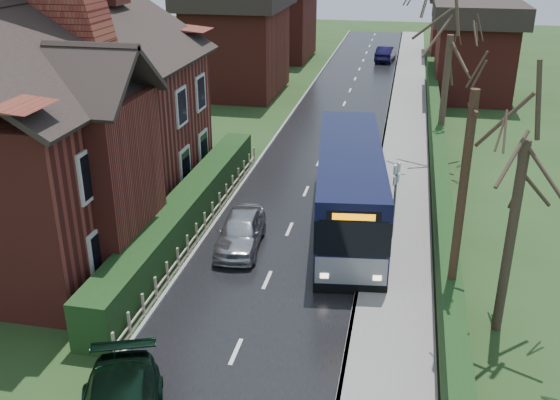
% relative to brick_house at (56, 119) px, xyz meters
% --- Properties ---
extents(ground, '(140.00, 140.00, 0.00)m').
position_rel_brick_house_xyz_m(ground, '(8.73, -4.78, -4.38)').
color(ground, '#29471E').
rests_on(ground, ground).
extents(road, '(6.00, 100.00, 0.02)m').
position_rel_brick_house_xyz_m(road, '(8.73, 5.22, -4.37)').
color(road, black).
rests_on(road, ground).
extents(pavement, '(2.50, 100.00, 0.14)m').
position_rel_brick_house_xyz_m(pavement, '(12.98, 5.22, -4.31)').
color(pavement, slate).
rests_on(pavement, ground).
extents(kerb_right, '(0.12, 100.00, 0.14)m').
position_rel_brick_house_xyz_m(kerb_right, '(11.78, 5.22, -4.31)').
color(kerb_right, gray).
rests_on(kerb_right, ground).
extents(kerb_left, '(0.12, 100.00, 0.10)m').
position_rel_brick_house_xyz_m(kerb_left, '(5.68, 5.22, -4.33)').
color(kerb_left, gray).
rests_on(kerb_left, ground).
extents(front_hedge, '(1.20, 16.00, 1.60)m').
position_rel_brick_house_xyz_m(front_hedge, '(4.83, 0.22, -3.58)').
color(front_hedge, black).
rests_on(front_hedge, ground).
extents(picket_fence, '(0.10, 16.00, 0.90)m').
position_rel_brick_house_xyz_m(picket_fence, '(5.58, 0.22, -3.93)').
color(picket_fence, tan).
rests_on(picket_fence, ground).
extents(right_wall_hedge, '(0.60, 50.00, 1.80)m').
position_rel_brick_house_xyz_m(right_wall_hedge, '(14.53, 5.22, -3.36)').
color(right_wall_hedge, maroon).
rests_on(right_wall_hedge, ground).
extents(brick_house, '(9.30, 14.60, 10.30)m').
position_rel_brick_house_xyz_m(brick_house, '(0.00, 0.00, 0.00)').
color(brick_house, maroon).
rests_on(brick_house, ground).
extents(bus, '(3.67, 10.84, 3.23)m').
position_rel_brick_house_xyz_m(bus, '(10.94, 2.11, -2.77)').
color(bus, black).
rests_on(bus, ground).
extents(car_silver, '(1.89, 4.00, 1.32)m').
position_rel_brick_house_xyz_m(car_silver, '(7.23, -0.57, -3.71)').
color(car_silver, '#B4B5BA').
rests_on(car_silver, ground).
extents(car_distant, '(1.85, 4.25, 1.36)m').
position_rel_brick_house_xyz_m(car_distant, '(10.73, 37.40, -3.70)').
color(car_distant, black).
rests_on(car_distant, ground).
extents(bus_stop_sign, '(0.25, 0.45, 3.10)m').
position_rel_brick_house_xyz_m(bus_stop_sign, '(12.73, 1.22, -2.33)').
color(bus_stop_sign, slate).
rests_on(bus_stop_sign, ground).
extents(telegraph_pole, '(0.25, 0.93, 7.24)m').
position_rel_brick_house_xyz_m(telegraph_pole, '(14.53, -4.53, -0.71)').
color(telegraph_pole, '#2F2015').
rests_on(telegraph_pole, ground).
extents(tree_right_near, '(3.88, 3.88, 8.39)m').
position_rel_brick_house_xyz_m(tree_right_near, '(16.02, -4.09, 1.89)').
color(tree_right_near, '#33281E').
rests_on(tree_right_near, ground).
extents(tree_right_far, '(4.62, 4.62, 8.92)m').
position_rel_brick_house_xyz_m(tree_right_far, '(14.73, 11.44, 2.29)').
color(tree_right_far, '#3D2F24').
rests_on(tree_right_far, ground).
extents(tree_house_side, '(4.13, 4.13, 9.38)m').
position_rel_brick_house_xyz_m(tree_house_side, '(-5.15, 6.95, 2.63)').
color(tree_house_side, '#3D2F24').
rests_on(tree_house_side, ground).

